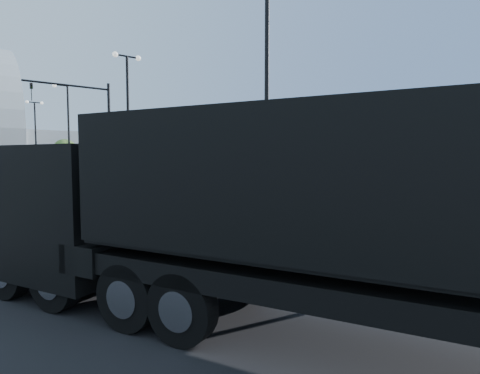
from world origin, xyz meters
TOP-DOWN VIEW (x-y plane):
  - sidewalk at (3.50, 40.00)m, footprint 7.00×140.00m
  - concrete_strip at (6.20, 40.00)m, footprint 2.40×140.00m
  - curb at (0.00, 40.00)m, footprint 0.30×140.00m
  - dump_truck at (-4.83, 6.12)m, footprint 8.13×14.02m
  - white_sedan at (-2.56, 18.79)m, footprint 1.83×4.03m
  - pedestrian at (6.04, 17.62)m, footprint 0.77×0.55m
  - streetlight_1 at (0.49, 10.00)m, footprint 1.44×0.56m
  - streetlight_2 at (0.60, 22.00)m, footprint 1.72×0.56m
  - streetlight_3 at (0.49, 34.00)m, footprint 1.44×0.56m
  - streetlight_4 at (0.60, 46.00)m, footprint 1.72×0.56m
  - traffic_mast at (-0.30, 25.00)m, footprint 5.09×0.20m
  - tree_0 at (1.65, 4.02)m, footprint 2.49×2.46m
  - tree_1 at (1.65, 15.02)m, footprint 2.52×2.49m
  - tree_2 at (1.65, 27.02)m, footprint 2.85×2.85m
  - tree_3 at (1.65, 39.02)m, footprint 2.26×2.19m
  - commercial_block_ne at (16.00, 50.00)m, footprint 12.00×22.00m
  - commercial_block_e at (18.00, 20.00)m, footprint 10.00×16.00m
  - utility_cover_1 at (2.40, 8.00)m, footprint 0.50×0.50m
  - utility_cover_2 at (2.40, 19.00)m, footprint 0.50×0.50m

SIDE VIEW (x-z plane):
  - sidewalk at x=3.50m, z-range 0.00..0.12m
  - concrete_strip at x=6.20m, z-range 0.00..0.13m
  - curb at x=0.00m, z-range 0.00..0.14m
  - utility_cover_1 at x=2.40m, z-range 0.12..0.14m
  - utility_cover_2 at x=2.40m, z-range 0.12..0.14m
  - white_sedan at x=-2.56m, z-range 0.00..1.28m
  - pedestrian at x=6.04m, z-range 0.00..1.96m
  - dump_truck at x=-4.83m, z-range -0.31..3.62m
  - tree_0 at x=1.65m, z-range 1.09..5.75m
  - commercial_block_e at x=18.00m, z-range 0.00..7.00m
  - tree_1 at x=1.65m, z-range 1.23..6.20m
  - tree_3 at x=1.65m, z-range 1.40..6.43m
  - tree_2 at x=1.65m, z-range 1.24..6.59m
  - commercial_block_ne at x=16.00m, z-range 0.00..8.00m
  - streetlight_1 at x=0.49m, z-range -0.26..8.95m
  - streetlight_3 at x=0.49m, z-range -0.26..8.95m
  - streetlight_2 at x=0.60m, z-range 0.18..9.46m
  - streetlight_4 at x=0.60m, z-range 0.18..9.46m
  - traffic_mast at x=-0.30m, z-range 0.98..8.98m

